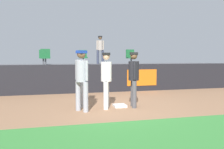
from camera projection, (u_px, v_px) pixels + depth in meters
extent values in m
plane|color=#936B4C|center=(115.00, 108.00, 8.12)|extent=(60.00, 60.00, 0.00)
cube|color=#388438|center=(156.00, 138.00, 5.10)|extent=(18.00, 2.80, 0.01)
cube|color=white|center=(120.00, 106.00, 8.24)|extent=(0.40, 0.40, 0.08)
cylinder|color=white|center=(107.00, 94.00, 8.14)|extent=(0.15, 0.15, 0.87)
cylinder|color=white|center=(106.00, 96.00, 7.82)|extent=(0.15, 0.15, 0.87)
cylinder|color=white|center=(106.00, 72.00, 7.93)|extent=(0.43, 0.43, 0.62)
sphere|color=tan|center=(106.00, 56.00, 7.89)|extent=(0.23, 0.23, 0.23)
cube|color=black|center=(106.00, 54.00, 7.89)|extent=(0.30, 0.30, 0.08)
cylinder|color=white|center=(107.00, 71.00, 8.13)|extent=(0.09, 0.09, 0.58)
cylinder|color=white|center=(106.00, 71.00, 7.72)|extent=(0.09, 0.09, 0.58)
ellipsoid|color=brown|center=(110.00, 78.00, 8.14)|extent=(0.18, 0.23, 0.28)
cylinder|color=#9EA3AD|center=(81.00, 92.00, 8.44)|extent=(0.16, 0.16, 0.91)
cylinder|color=#9EA3AD|center=(81.00, 94.00, 8.10)|extent=(0.16, 0.16, 0.91)
cylinder|color=#9EA3AD|center=(81.00, 69.00, 8.21)|extent=(0.41, 0.41, 0.64)
sphere|color=brown|center=(80.00, 54.00, 8.18)|extent=(0.24, 0.24, 0.24)
cube|color=#193899|center=(80.00, 52.00, 8.17)|extent=(0.29, 0.29, 0.08)
cylinder|color=#9EA3AD|center=(81.00, 68.00, 8.42)|extent=(0.09, 0.09, 0.60)
cylinder|color=#9EA3AD|center=(80.00, 69.00, 8.00)|extent=(0.09, 0.09, 0.60)
cylinder|color=#9EA3AD|center=(78.00, 96.00, 7.65)|extent=(0.15, 0.15, 0.90)
cylinder|color=#9EA3AD|center=(86.00, 97.00, 7.44)|extent=(0.15, 0.15, 0.90)
cylinder|color=#9EA3AD|center=(82.00, 71.00, 7.49)|extent=(0.49, 0.49, 0.64)
sphere|color=brown|center=(82.00, 55.00, 7.46)|extent=(0.24, 0.24, 0.24)
cube|color=#193899|center=(81.00, 52.00, 7.45)|extent=(0.35, 0.35, 0.08)
cylinder|color=#9EA3AD|center=(77.00, 70.00, 7.62)|extent=(0.09, 0.09, 0.59)
cylinder|color=#9EA3AD|center=(87.00, 71.00, 7.36)|extent=(0.09, 0.09, 0.59)
cylinder|color=#4C4C51|center=(133.00, 93.00, 8.35)|extent=(0.15, 0.15, 0.88)
cylinder|color=#4C4C51|center=(134.00, 94.00, 8.03)|extent=(0.15, 0.15, 0.88)
cylinder|color=black|center=(134.00, 71.00, 8.13)|extent=(0.40, 0.40, 0.62)
sphere|color=brown|center=(134.00, 56.00, 8.10)|extent=(0.23, 0.23, 0.23)
cube|color=black|center=(134.00, 54.00, 8.09)|extent=(0.28, 0.28, 0.08)
cylinder|color=black|center=(133.00, 70.00, 8.34)|extent=(0.09, 0.09, 0.58)
cylinder|color=black|center=(135.00, 71.00, 7.93)|extent=(0.09, 0.09, 0.58)
cube|color=black|center=(95.00, 78.00, 11.53)|extent=(18.00, 0.24, 1.29)
cube|color=orange|center=(142.00, 78.00, 11.99)|extent=(1.50, 0.02, 0.77)
cube|color=#59595E|center=(86.00, 75.00, 14.01)|extent=(18.00, 4.80, 1.19)
cylinder|color=#4C4C51|center=(43.00, 61.00, 13.95)|extent=(0.08, 0.08, 0.40)
cube|color=#19592D|center=(43.00, 58.00, 13.94)|extent=(0.45, 0.44, 0.08)
cube|color=#19592D|center=(43.00, 53.00, 14.10)|extent=(0.45, 0.06, 0.40)
cylinder|color=#4C4C51|center=(131.00, 61.00, 13.36)|extent=(0.08, 0.08, 0.40)
cube|color=#19592D|center=(131.00, 58.00, 13.35)|extent=(0.46, 0.44, 0.08)
cube|color=#19592D|center=(130.00, 53.00, 13.52)|extent=(0.46, 0.06, 0.40)
cylinder|color=#4C4C51|center=(83.00, 61.00, 14.52)|extent=(0.08, 0.08, 0.40)
cube|color=#19592D|center=(83.00, 58.00, 14.50)|extent=(0.46, 0.44, 0.08)
cube|color=#19592D|center=(83.00, 53.00, 14.67)|extent=(0.46, 0.06, 0.40)
cylinder|color=#4C4C51|center=(46.00, 62.00, 12.25)|extent=(0.08, 0.08, 0.40)
cube|color=#19592D|center=(45.00, 58.00, 12.23)|extent=(0.46, 0.44, 0.08)
cube|color=#19592D|center=(45.00, 53.00, 12.40)|extent=(0.46, 0.06, 0.40)
cylinder|color=#33384C|center=(103.00, 57.00, 15.59)|extent=(0.14, 0.14, 0.85)
cylinder|color=#33384C|center=(98.00, 57.00, 15.54)|extent=(0.14, 0.14, 0.85)
cylinder|color=#A5998C|center=(100.00, 45.00, 15.51)|extent=(0.35, 0.35, 0.60)
sphere|color=brown|center=(100.00, 38.00, 15.48)|extent=(0.22, 0.22, 0.22)
cube|color=black|center=(100.00, 37.00, 15.47)|extent=(0.25, 0.25, 0.08)
cylinder|color=#A5998C|center=(103.00, 45.00, 15.54)|extent=(0.09, 0.09, 0.56)
cylinder|color=#A5998C|center=(97.00, 45.00, 15.47)|extent=(0.09, 0.09, 0.56)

